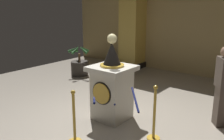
# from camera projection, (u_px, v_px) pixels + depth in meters

# --- Properties ---
(ground_plane) EXTENTS (10.69, 10.69, 0.00)m
(ground_plane) POSITION_uv_depth(u_px,v_px,m) (114.00, 117.00, 5.42)
(ground_plane) COLOR #9E9384
(back_wall) EXTENTS (10.69, 0.16, 4.08)m
(back_wall) POSITION_uv_depth(u_px,v_px,m) (196.00, 16.00, 8.36)
(back_wall) COLOR tan
(back_wall) RESTS_ON ground_plane
(pedestal_clock) EXTENTS (0.84, 0.84, 1.83)m
(pedestal_clock) POSITION_uv_depth(u_px,v_px,m) (112.00, 87.00, 5.21)
(pedestal_clock) COLOR beige
(pedestal_clock) RESTS_ON ground_plane
(stanchion_near) EXTENTS (0.24, 0.24, 0.99)m
(stanchion_near) POSITION_uv_depth(u_px,v_px,m) (74.00, 125.00, 4.34)
(stanchion_near) COLOR gold
(stanchion_near) RESTS_ON ground_plane
(stanchion_far) EXTENTS (0.24, 0.24, 1.04)m
(stanchion_far) POSITION_uv_depth(u_px,v_px,m) (154.00, 121.00, 4.44)
(stanchion_far) COLOR gold
(stanchion_far) RESTS_ON ground_plane
(velvet_rope) EXTENTS (1.04, 1.04, 0.22)m
(velvet_rope) POSITION_uv_depth(u_px,v_px,m) (115.00, 100.00, 4.28)
(velvet_rope) COLOR #141947
(column_left) EXTENTS (0.94, 0.94, 3.92)m
(column_left) POSITION_uv_depth(u_px,v_px,m) (133.00, 17.00, 9.41)
(column_left) COLOR black
(column_left) RESTS_ON ground_plane
(potted_palm_left) EXTENTS (0.73, 0.75, 1.09)m
(potted_palm_left) POSITION_uv_depth(u_px,v_px,m) (80.00, 66.00, 8.66)
(potted_palm_left) COLOR #2D2823
(potted_palm_left) RESTS_ON ground_plane
(bystander_guest) EXTENTS (0.39, 0.42, 1.63)m
(bystander_guest) POSITION_uv_depth(u_px,v_px,m) (223.00, 85.00, 4.86)
(bystander_guest) COLOR brown
(bystander_guest) RESTS_ON ground_plane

